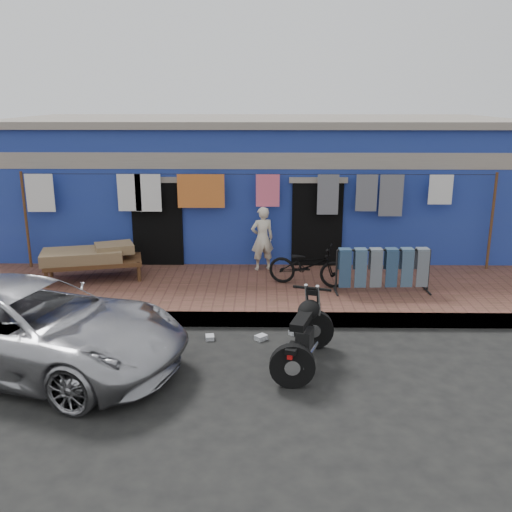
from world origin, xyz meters
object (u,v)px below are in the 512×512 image
at_px(motorcycle, 304,332).
at_px(jeans_rack, 383,270).
at_px(charpoy, 94,263).
at_px(seated_person, 262,239).
at_px(car, 30,325).
at_px(bicycle, 308,261).

relative_size(motorcycle, jeans_rack, 0.95).
bearing_deg(charpoy, seated_person, 11.70).
bearing_deg(seated_person, charpoy, -6.08).
xyz_separation_m(car, bicycle, (4.26, 3.14, 0.09)).
height_order(car, charpoy, car).
distance_m(seated_person, bicycle, 1.39).
bearing_deg(motorcycle, car, -161.33).
relative_size(car, seated_person, 3.42).
bearing_deg(jeans_rack, car, -154.20).
xyz_separation_m(car, seated_person, (3.36, 4.18, 0.27)).
bearing_deg(bicycle, charpoy, 102.05).
height_order(car, bicycle, car).
distance_m(seated_person, motorcycle, 4.16).
distance_m(seated_person, jeans_rack, 2.73).
relative_size(bicycle, charpoy, 0.71).
bearing_deg(seated_person, motorcycle, 80.98).
xyz_separation_m(bicycle, charpoy, (-4.35, 0.33, -0.16)).
distance_m(car, bicycle, 5.29).
bearing_deg(motorcycle, jeans_rack, 75.00).
xyz_separation_m(motorcycle, jeans_rack, (1.67, 2.64, 0.15)).
height_order(seated_person, jeans_rack, seated_person).
distance_m(bicycle, motorcycle, 3.06).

